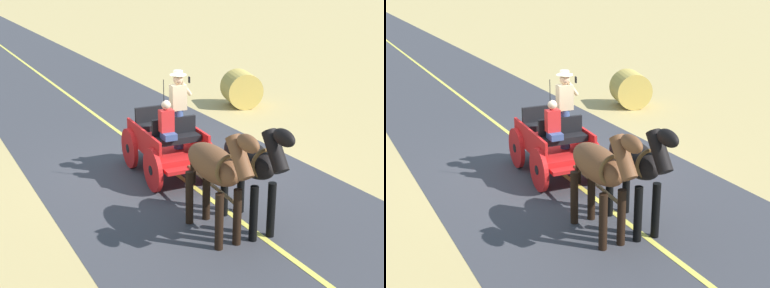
# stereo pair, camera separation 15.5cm
# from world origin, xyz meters

# --- Properties ---
(ground_plane) EXTENTS (200.00, 200.00, 0.00)m
(ground_plane) POSITION_xyz_m (0.00, 0.00, 0.00)
(ground_plane) COLOR tan
(road_surface) EXTENTS (6.24, 160.00, 0.01)m
(road_surface) POSITION_xyz_m (0.00, 0.00, 0.00)
(road_surface) COLOR #38383D
(road_surface) RESTS_ON ground
(road_centre_stripe) EXTENTS (0.12, 160.00, 0.00)m
(road_centre_stripe) POSITION_xyz_m (0.00, 0.00, 0.01)
(road_centre_stripe) COLOR #DBCC4C
(road_centre_stripe) RESTS_ON road_surface
(horse_drawn_carriage) EXTENTS (1.56, 4.52, 2.50)m
(horse_drawn_carriage) POSITION_xyz_m (0.16, 0.35, 0.82)
(horse_drawn_carriage) COLOR red
(horse_drawn_carriage) RESTS_ON ground
(horse_near_side) EXTENTS (0.67, 2.14, 2.21)m
(horse_near_side) POSITION_xyz_m (0.00, 3.39, 1.32)
(horse_near_side) COLOR black
(horse_near_side) RESTS_ON ground
(horse_off_side) EXTENTS (0.59, 2.13, 2.21)m
(horse_off_side) POSITION_xyz_m (0.71, 3.35, 1.32)
(horse_off_side) COLOR brown
(horse_off_side) RESTS_ON ground
(hay_bale) EXTENTS (1.46, 1.39, 1.20)m
(hay_bale) POSITION_xyz_m (-4.74, -3.94, 0.60)
(hay_bale) COLOR gold
(hay_bale) RESTS_ON ground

